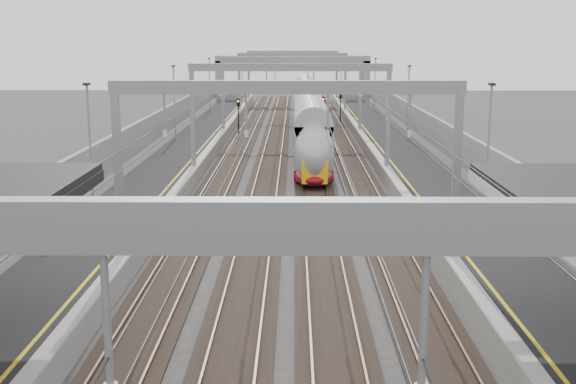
{
  "coord_description": "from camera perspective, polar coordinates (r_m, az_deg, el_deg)",
  "views": [
    {
      "loc": [
        0.27,
        -4.42,
        9.02
      ],
      "look_at": [
        0.0,
        26.1,
        2.6
      ],
      "focal_mm": 45.0,
      "sensor_mm": 36.0,
      "label": 1
    }
  ],
  "objects": [
    {
      "name": "platform_left",
      "position": [
        50.82,
        -8.87,
        2.09
      ],
      "size": [
        4.0,
        120.0,
        1.0
      ],
      "primitive_type": "cube",
      "color": "black",
      "rests_on": "ground"
    },
    {
      "name": "platform_right",
      "position": [
        50.74,
        9.27,
        2.06
      ],
      "size": [
        4.0,
        120.0,
        1.0
      ],
      "primitive_type": "cube",
      "color": "black",
      "rests_on": "ground"
    },
    {
      "name": "tracks",
      "position": [
        50.22,
        0.19,
        1.59
      ],
      "size": [
        11.4,
        140.0,
        0.2
      ],
      "color": "black",
      "rests_on": "ground"
    },
    {
      "name": "overhead_line",
      "position": [
        56.11,
        0.24,
        8.94
      ],
      "size": [
        13.0,
        140.0,
        6.6
      ],
      "color": "gray",
      "rests_on": "platform_left"
    },
    {
      "name": "overbridge",
      "position": [
        104.48,
        0.37,
        9.85
      ],
      "size": [
        22.0,
        2.2,
        6.9
      ],
      "color": "gray",
      "rests_on": "ground"
    },
    {
      "name": "wall_left",
      "position": [
        51.27,
        -12.44,
        3.28
      ],
      "size": [
        0.3,
        120.0,
        3.2
      ],
      "primitive_type": "cube",
      "color": "gray",
      "rests_on": "ground"
    },
    {
      "name": "wall_right",
      "position": [
        51.15,
        12.86,
        3.24
      ],
      "size": [
        0.3,
        120.0,
        3.2
      ],
      "primitive_type": "cube",
      "color": "gray",
      "rests_on": "ground"
    },
    {
      "name": "train",
      "position": [
        64.31,
        1.61,
        5.57
      ],
      "size": [
        2.5,
        45.57,
        3.96
      ],
      "color": "maroon",
      "rests_on": "ground"
    },
    {
      "name": "signal_green",
      "position": [
        70.86,
        -3.94,
        6.51
      ],
      "size": [
        0.32,
        0.32,
        3.48
      ],
      "color": "black",
      "rests_on": "ground"
    },
    {
      "name": "signal_red_near",
      "position": [
        73.28,
        2.82,
        6.7
      ],
      "size": [
        0.32,
        0.32,
        3.48
      ],
      "color": "black",
      "rests_on": "ground"
    },
    {
      "name": "signal_red_far",
      "position": [
        81.01,
        4.17,
        7.18
      ],
      "size": [
        0.32,
        0.32,
        3.48
      ],
      "color": "black",
      "rests_on": "ground"
    }
  ]
}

